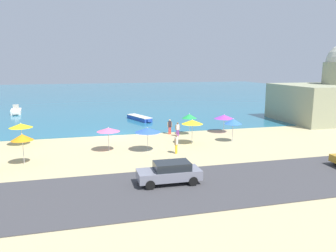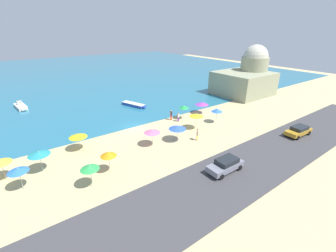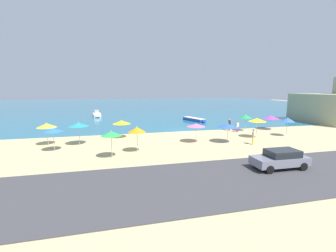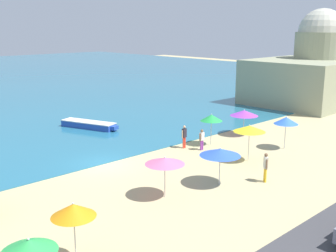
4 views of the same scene
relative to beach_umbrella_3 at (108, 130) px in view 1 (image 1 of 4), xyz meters
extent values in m
plane|color=tan|center=(0.85, 7.04, -2.10)|extent=(160.00, 160.00, 0.00)
cube|color=#256A87|center=(0.85, 62.04, -2.07)|extent=(150.00, 110.00, 0.05)
cube|color=#3D3D40|center=(0.85, -10.96, -2.07)|extent=(80.00, 8.00, 0.06)
cylinder|color=#B2B2B7|center=(0.00, 0.00, -1.11)|extent=(0.05, 0.05, 1.97)
cone|color=pink|center=(0.00, 0.00, 0.00)|extent=(2.20, 2.20, 0.36)
sphere|color=silver|center=(0.00, 0.00, 0.21)|extent=(0.08, 0.08, 0.08)
cylinder|color=#B2B2B7|center=(9.82, 5.15, -1.08)|extent=(0.05, 0.05, 2.03)
cone|color=green|center=(9.82, 5.15, 0.13)|extent=(1.75, 1.75, 0.50)
sphere|color=silver|center=(9.82, 5.15, 0.42)|extent=(0.08, 0.08, 0.08)
cylinder|color=#B2B2B7|center=(13.21, 0.57, -1.09)|extent=(0.05, 0.05, 2.01)
cone|color=blue|center=(13.21, 0.57, 0.14)|extent=(1.85, 1.85, 0.54)
sphere|color=silver|center=(13.21, 0.57, 0.44)|extent=(0.08, 0.08, 0.08)
cylinder|color=#B2B2B7|center=(-8.46, 4.60, -1.15)|extent=(0.05, 0.05, 1.90)
cone|color=yellow|center=(-8.46, 4.60, -0.03)|extent=(2.30, 2.30, 0.43)
sphere|color=silver|center=(-8.46, 4.60, 0.22)|extent=(0.08, 0.08, 0.08)
cylinder|color=#B2B2B7|center=(14.33, 5.32, -1.21)|extent=(0.05, 0.05, 1.77)
cone|color=purple|center=(14.33, 5.32, -0.14)|extent=(2.43, 2.43, 0.48)
sphere|color=silver|center=(14.33, 5.32, 0.13)|extent=(0.08, 0.08, 0.08)
cylinder|color=#B2B2B7|center=(8.65, 0.67, -1.01)|extent=(0.05, 0.05, 2.18)
cone|color=yellow|center=(8.65, 0.67, 0.25)|extent=(2.22, 2.22, 0.43)
sphere|color=silver|center=(8.65, 0.67, 0.50)|extent=(0.08, 0.08, 0.08)
cylinder|color=#B2B2B7|center=(-7.19, -2.51, -1.05)|extent=(0.05, 0.05, 2.10)
cone|color=orange|center=(-7.19, -2.51, 0.21)|extent=(1.78, 1.78, 0.52)
sphere|color=silver|center=(-7.19, -2.51, 0.51)|extent=(0.08, 0.08, 0.08)
cylinder|color=#B2B2B7|center=(3.64, -0.87, -1.16)|extent=(0.05, 0.05, 1.88)
cone|color=blue|center=(3.64, -0.87, -0.06)|extent=(2.44, 2.44, 0.42)
sphere|color=silver|center=(3.64, -0.87, 0.17)|extent=(0.08, 0.08, 0.08)
cylinder|color=yellow|center=(6.08, -2.42, -1.65)|extent=(0.14, 0.14, 0.88)
cylinder|color=yellow|center=(5.96, -2.56, -1.65)|extent=(0.14, 0.14, 0.88)
cube|color=silver|center=(6.02, -2.49, -0.86)|extent=(0.41, 0.41, 0.70)
sphere|color=brown|center=(6.02, -2.49, -0.38)|extent=(0.22, 0.22, 0.22)
cylinder|color=brown|center=(6.18, -2.31, -0.91)|extent=(0.09, 0.09, 0.63)
cylinder|color=brown|center=(5.86, -2.67, -0.91)|extent=(0.09, 0.09, 0.63)
cylinder|color=purple|center=(8.18, 4.72, -1.71)|extent=(0.14, 0.14, 0.77)
cylinder|color=purple|center=(8.36, 4.73, -1.71)|extent=(0.14, 0.14, 0.77)
cube|color=silver|center=(8.27, 4.73, -1.02)|extent=(0.37, 0.24, 0.61)
sphere|color=brown|center=(8.27, 4.73, -0.58)|extent=(0.22, 0.22, 0.22)
cylinder|color=brown|center=(8.03, 4.72, -1.07)|extent=(0.09, 0.09, 0.55)
cylinder|color=brown|center=(8.51, 4.74, -1.07)|extent=(0.09, 0.09, 0.55)
cylinder|color=#E83E2C|center=(7.76, 6.03, -1.66)|extent=(0.14, 0.14, 0.87)
cylinder|color=#E83E2C|center=(7.58, 6.01, -1.66)|extent=(0.14, 0.14, 0.87)
cube|color=#27222E|center=(7.67, 6.02, -0.88)|extent=(0.38, 0.26, 0.69)
sphere|color=tan|center=(7.67, 6.02, -0.41)|extent=(0.22, 0.22, 0.22)
cylinder|color=tan|center=(7.91, 6.05, -0.93)|extent=(0.09, 0.09, 0.62)
cylinder|color=tan|center=(7.43, 5.99, -0.93)|extent=(0.09, 0.09, 0.62)
cylinder|color=black|center=(17.89, -9.23, -1.72)|extent=(0.65, 0.26, 0.64)
cube|color=slate|center=(3.31, -10.02, -1.39)|extent=(4.40, 1.85, 0.66)
cube|color=#1E2328|center=(3.53, -10.02, -0.79)|extent=(2.47, 1.61, 0.54)
cylinder|color=black|center=(1.81, -10.85, -1.72)|extent=(0.64, 0.23, 0.64)
cylinder|color=black|center=(1.83, -9.15, -1.72)|extent=(0.64, 0.23, 0.64)
cylinder|color=black|center=(4.79, -10.88, -1.72)|extent=(0.64, 0.23, 0.64)
cylinder|color=black|center=(4.81, -9.19, -1.72)|extent=(0.64, 0.23, 0.64)
cube|color=silver|center=(-13.21, 28.63, -1.75)|extent=(2.12, 4.53, 0.60)
cube|color=silver|center=(-12.89, 26.27, -1.69)|extent=(0.91, 0.55, 0.36)
cube|color=silver|center=(-13.21, 28.63, -1.41)|extent=(2.20, 4.54, 0.08)
cube|color=#B2AD9E|center=(-13.27, 29.06, -1.02)|extent=(1.00, 0.72, 0.85)
cube|color=#2548A6|center=(5.82, 16.65, -1.77)|extent=(3.04, 5.49, 0.54)
cube|color=#2548A6|center=(6.80, 13.94, -1.72)|extent=(0.83, 0.66, 0.33)
cube|color=silver|center=(5.82, 16.65, -1.46)|extent=(3.12, 5.51, 0.08)
cube|color=gray|center=(31.81, 9.53, 0.57)|extent=(12.05, 11.15, 5.33)
camera|label=1|loc=(-2.24, -30.94, 6.09)|focal=35.00mm
camera|label=2|loc=(-14.29, -23.46, 12.74)|focal=24.00mm
camera|label=3|loc=(-9.32, -24.61, 4.27)|focal=24.00mm
camera|label=4|loc=(-14.90, -16.00, 7.16)|focal=45.00mm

